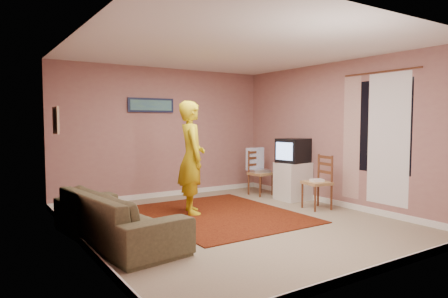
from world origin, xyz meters
TOP-DOWN VIEW (x-y plane):
  - ground at (0.00, 0.00)m, footprint 5.00×5.00m
  - wall_back at (0.00, 2.50)m, footprint 4.50×0.02m
  - wall_front at (0.00, -2.50)m, footprint 4.50×0.02m
  - wall_left at (-2.25, 0.00)m, footprint 0.02×5.00m
  - wall_right at (2.25, 0.00)m, footprint 0.02×5.00m
  - ceiling at (0.00, 0.00)m, footprint 4.50×5.00m
  - baseboard_back at (0.00, 2.49)m, footprint 4.50×0.02m
  - baseboard_front at (0.00, -2.49)m, footprint 4.50×0.02m
  - baseboard_left at (-2.24, 0.00)m, footprint 0.02×5.00m
  - baseboard_right at (2.24, 0.00)m, footprint 0.02×5.00m
  - window at (2.24, -0.90)m, footprint 0.01×1.10m
  - curtain_sheer at (2.23, -1.05)m, footprint 0.01×0.75m
  - curtain_floral at (2.21, -0.35)m, footprint 0.01×0.35m
  - curtain_rod at (2.20, -0.90)m, footprint 0.02×1.40m
  - picture_back at (-0.30, 2.47)m, footprint 0.95×0.04m
  - picture_left at (-2.22, 1.60)m, footprint 0.04×0.38m
  - area_rug at (0.10, 0.55)m, footprint 2.24×2.79m
  - tv_cabinet at (1.95, 0.82)m, footprint 0.58×0.52m
  - crt_tv at (1.94, 0.82)m, footprint 0.61×0.57m
  - chair_a at (1.73, 1.56)m, footprint 0.46×0.44m
  - dvd_player at (1.73, 1.56)m, footprint 0.41×0.34m
  - blue_throw at (1.73, 1.75)m, footprint 0.44×0.06m
  - chair_b at (1.74, -0.02)m, footprint 0.47×0.48m
  - game_console at (1.74, -0.02)m, footprint 0.25×0.22m
  - sofa at (-1.80, 0.03)m, footprint 1.16×2.32m
  - person at (-0.26, 0.88)m, footprint 0.63×0.78m

SIDE VIEW (x-z plane):
  - ground at x=0.00m, z-range 0.00..0.00m
  - area_rug at x=0.10m, z-range 0.00..0.01m
  - baseboard_back at x=0.00m, z-range 0.00..0.10m
  - baseboard_front at x=0.00m, z-range 0.00..0.10m
  - baseboard_left at x=-2.24m, z-range 0.00..0.10m
  - baseboard_right at x=2.24m, z-range 0.00..0.10m
  - sofa at x=-1.80m, z-range 0.00..0.65m
  - tv_cabinet at x=1.95m, z-range 0.00..0.73m
  - dvd_player at x=1.73m, z-range 0.47..0.53m
  - game_console at x=1.74m, z-range 0.48..0.53m
  - chair_a at x=1.73m, z-range 0.31..0.81m
  - chair_b at x=1.74m, z-range 0.32..0.83m
  - blue_throw at x=1.73m, z-range 0.51..0.98m
  - person at x=-0.26m, z-range 0.00..1.87m
  - crt_tv at x=1.94m, z-range 0.73..1.20m
  - curtain_sheer at x=2.23m, z-range 0.20..2.30m
  - curtain_floral at x=2.21m, z-range 0.20..2.30m
  - wall_back at x=0.00m, z-range 0.00..2.60m
  - wall_front at x=0.00m, z-range 0.00..2.60m
  - wall_left at x=-2.25m, z-range 0.00..2.60m
  - wall_right at x=2.25m, z-range 0.00..2.60m
  - window at x=2.24m, z-range 0.70..2.20m
  - picture_left at x=-2.22m, z-range 1.34..1.76m
  - picture_back at x=-0.30m, z-range 1.71..1.99m
  - curtain_rod at x=2.20m, z-range 2.31..2.33m
  - ceiling at x=0.00m, z-range 2.59..2.61m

